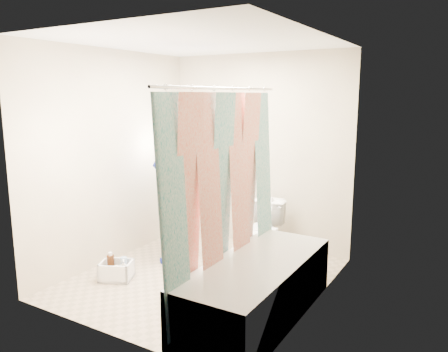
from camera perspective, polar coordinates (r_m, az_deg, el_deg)
The scene contains 14 objects.
floor at distance 4.72m, azimuth -2.88°, elevation -13.15°, with size 2.60×2.60×0.00m, color tan.
ceiling at distance 4.35m, azimuth -3.19°, elevation 17.17°, with size 2.40×2.60×0.02m, color silver.
wall_back at distance 5.50m, azimuth 4.51°, elevation 3.24°, with size 2.40×0.02×2.40m, color #C2B895.
wall_front at distance 3.39m, azimuth -15.27°, elevation -1.68°, with size 2.40×0.02×2.40m, color #C2B895.
wall_left at distance 5.14m, azimuth -14.25°, elevation 2.43°, with size 0.02×2.60×2.40m, color #C2B895.
wall_right at distance 3.86m, azimuth 11.99°, elevation -0.10°, with size 0.02×2.60×2.40m, color #C2B895.
bathtub at distance 3.89m, azimuth 4.31°, elevation -14.25°, with size 0.70×1.75×0.50m.
curtain_rod at distance 3.69m, azimuth -0.01°, elevation 11.37°, with size 0.02×0.02×1.90m, color silver.
shower_curtain at distance 3.79m, azimuth -0.01°, elevation -2.83°, with size 0.06×1.75×1.80m, color silver.
toilet at distance 5.12m, azimuth 4.94°, elevation -7.21°, with size 0.38×0.66×0.68m, color white.
tank_lid at distance 5.01m, azimuth 4.49°, elevation -6.92°, with size 0.41×0.18×0.03m, color white.
tank_internals at distance 5.21m, azimuth 5.34°, elevation -3.17°, with size 0.17×0.05×0.22m.
plumber at distance 5.00m, azimuth -6.46°, elevation -0.30°, with size 0.70×0.46×1.92m, color navy.
cleaning_caddy at distance 4.78m, azimuth -13.75°, elevation -11.98°, with size 0.40×0.37×0.24m.
Camera 1 is at (2.40, -3.60, 1.90)m, focal length 35.00 mm.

